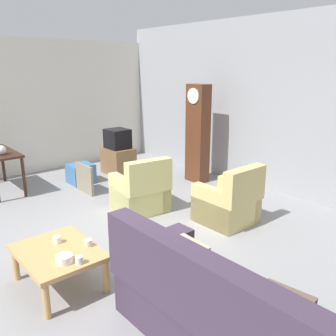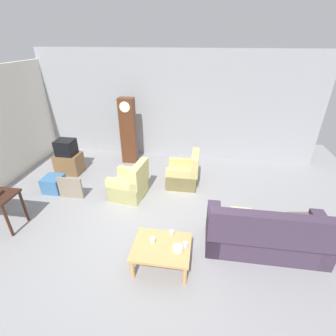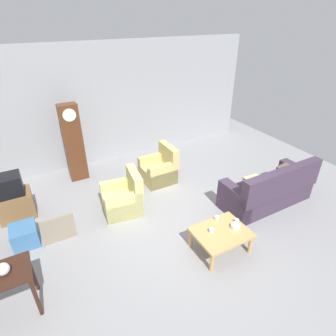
# 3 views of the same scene
# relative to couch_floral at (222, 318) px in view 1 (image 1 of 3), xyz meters

# --- Properties ---
(ground_plane) EXTENTS (10.40, 10.40, 0.00)m
(ground_plane) POSITION_rel_couch_floral_xyz_m (-2.14, 0.28, -0.35)
(ground_plane) COLOR gray
(garage_door_wall) EXTENTS (8.40, 0.16, 3.20)m
(garage_door_wall) POSITION_rel_couch_floral_xyz_m (-2.14, 3.88, 1.25)
(garage_door_wall) COLOR #9EA0A5
(garage_door_wall) RESTS_ON ground_plane
(pegboard_wall_left) EXTENTS (0.12, 6.40, 2.88)m
(pegboard_wall_left) POSITION_rel_couch_floral_xyz_m (-6.34, 0.68, 1.09)
(pegboard_wall_left) COLOR silver
(pegboard_wall_left) RESTS_ON ground_plane
(couch_floral) EXTENTS (2.11, 0.89, 1.04)m
(couch_floral) POSITION_rel_couch_floral_xyz_m (0.00, 0.00, 0.00)
(couch_floral) COLOR #423347
(couch_floral) RESTS_ON ground_plane
(armchair_olive_near) EXTENTS (0.88, 0.86, 0.92)m
(armchair_olive_near) POSITION_rel_couch_floral_xyz_m (-2.91, 1.33, -0.05)
(armchair_olive_near) COLOR #CCC67A
(armchair_olive_near) RESTS_ON ground_plane
(armchair_olive_far) EXTENTS (0.79, 0.76, 0.92)m
(armchair_olive_far) POSITION_rel_couch_floral_xyz_m (-1.66, 2.06, -0.05)
(armchair_olive_far) COLOR tan
(armchair_olive_far) RESTS_ON ground_plane
(coffee_table_wood) EXTENTS (0.96, 0.76, 0.42)m
(coffee_table_wood) POSITION_rel_couch_floral_xyz_m (-1.79, -0.59, 0.01)
(coffee_table_wood) COLOR tan
(coffee_table_wood) RESTS_ON ground_plane
(grandfather_clock) EXTENTS (0.44, 0.30, 1.97)m
(grandfather_clock) POSITION_rel_couch_floral_xyz_m (-3.45, 3.17, 0.64)
(grandfather_clock) COLOR #562D19
(grandfather_clock) RESTS_ON ground_plane
(tv_stand_cabinet) EXTENTS (0.68, 0.52, 0.57)m
(tv_stand_cabinet) POSITION_rel_couch_floral_xyz_m (-4.95, 2.22, -0.07)
(tv_stand_cabinet) COLOR brown
(tv_stand_cabinet) RESTS_ON ground_plane
(tv_crt) EXTENTS (0.48, 0.44, 0.42)m
(tv_crt) POSITION_rel_couch_floral_xyz_m (-4.95, 2.22, 0.43)
(tv_crt) COLOR black
(tv_crt) RESTS_ON tv_stand_cabinet
(framed_picture_leaning) EXTENTS (0.60, 0.05, 0.55)m
(framed_picture_leaning) POSITION_rel_couch_floral_xyz_m (-4.30, 1.04, -0.08)
(framed_picture_leaning) COLOR gray
(framed_picture_leaning) RESTS_ON ground_plane
(storage_box_blue) EXTENTS (0.45, 0.47, 0.39)m
(storage_box_blue) POSITION_rel_couch_floral_xyz_m (-4.88, 1.26, -0.16)
(storage_box_blue) COLOR teal
(storage_box_blue) RESTS_ON ground_plane
(glass_dome_cloche) EXTENTS (0.17, 0.17, 0.17)m
(glass_dome_cloche) POSITION_rel_couch_floral_xyz_m (-5.09, -0.14, 0.51)
(glass_dome_cloche) COLOR silver
(glass_dome_cloche) RESTS_ON console_table_dark
(cup_white_porcelain) EXTENTS (0.09, 0.09, 0.08)m
(cup_white_porcelain) POSITION_rel_couch_floral_xyz_m (-1.95, -0.52, 0.11)
(cup_white_porcelain) COLOR white
(cup_white_porcelain) RESTS_ON coffee_table_wood
(cup_blue_rimmed) EXTENTS (0.08, 0.08, 0.08)m
(cup_blue_rimmed) POSITION_rel_couch_floral_xyz_m (-1.40, -0.54, 0.11)
(cup_blue_rimmed) COLOR silver
(cup_blue_rimmed) RESTS_ON coffee_table_wood
(cup_cream_tall) EXTENTS (0.09, 0.09, 0.07)m
(cup_cream_tall) POSITION_rel_couch_floral_xyz_m (-1.66, -0.30, 0.11)
(cup_cream_tall) COLOR beige
(cup_cream_tall) RESTS_ON coffee_table_wood
(bowl_white_stacked) EXTENTS (0.17, 0.17, 0.08)m
(bowl_white_stacked) POSITION_rel_couch_floral_xyz_m (-1.51, -0.64, 0.11)
(bowl_white_stacked) COLOR white
(bowl_white_stacked) RESTS_ON coffee_table_wood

